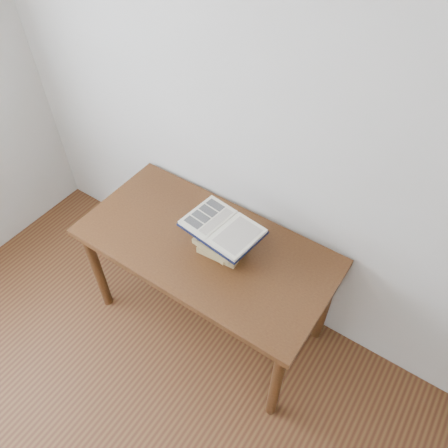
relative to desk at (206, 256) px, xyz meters
The scene contains 3 objects.
desk is the anchor object (origin of this frame).
book_stack 0.19m from the desk, ahead, with size 0.24×0.19×0.15m.
open_book 0.28m from the desk, 18.17° to the left, with size 0.41×0.31×0.03m.
Camera 1 is at (0.79, 0.22, 2.51)m, focal length 35.00 mm.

